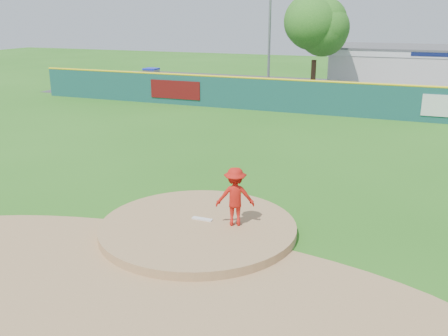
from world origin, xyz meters
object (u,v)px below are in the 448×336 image
at_px(pool_building_grp, 431,68).
at_px(deciduous_tree, 315,32).
at_px(van, 441,98).
at_px(playground_slide, 151,78).
at_px(light_pole_left, 270,10).
at_px(pitcher, 235,197).

bearing_deg(pool_building_grp, deciduous_tree, -138.84).
xyz_separation_m(van, playground_slide, (-21.54, 0.91, 0.14)).
bearing_deg(van, light_pole_left, 81.74).
bearing_deg(light_pole_left, playground_slide, -160.04).
height_order(pool_building_grp, deciduous_tree, deciduous_tree).
xyz_separation_m(deciduous_tree, light_pole_left, (-4.00, 2.00, 1.50)).
distance_m(pitcher, van, 23.25).
bearing_deg(deciduous_tree, van, -13.79).
distance_m(pool_building_grp, light_pole_left, 13.72).
height_order(pool_building_grp, playground_slide, pool_building_grp).
distance_m(pool_building_grp, playground_slide, 22.43).
xyz_separation_m(pitcher, light_pole_left, (-6.98, 26.66, 4.98)).
xyz_separation_m(pitcher, deciduous_tree, (-2.98, 24.66, 3.48)).
height_order(playground_slide, light_pole_left, light_pole_left).
bearing_deg(playground_slide, van, -2.43).
distance_m(pitcher, light_pole_left, 28.01).
bearing_deg(light_pole_left, pitcher, -75.33).
bearing_deg(light_pole_left, pool_building_grp, 22.60).
bearing_deg(pool_building_grp, pitcher, -99.01).
height_order(pitcher, deciduous_tree, deciduous_tree).
height_order(pitcher, van, pitcher).
distance_m(pitcher, deciduous_tree, 25.08).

